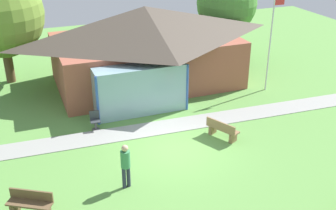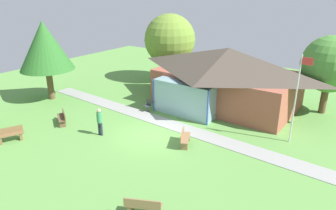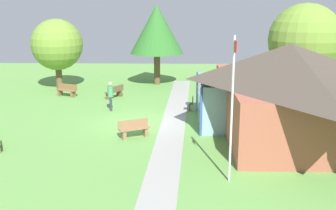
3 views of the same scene
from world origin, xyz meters
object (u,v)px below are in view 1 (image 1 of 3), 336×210
at_px(pavilion, 145,45).
at_px(flagpole, 271,39).
at_px(visitor_strolling_lawn, 126,163).
at_px(tree_behind_pavilion_right, 227,4).
at_px(bench_rear_near_path, 222,130).
at_px(patio_chair_west, 95,121).
at_px(bench_mid_left, 30,204).
at_px(tree_behind_pavilion_left, 0,15).

xyz_separation_m(pavilion, flagpole, (5.93, -3.31, 0.61)).
distance_m(visitor_strolling_lawn, tree_behind_pavilion_right, 15.91).
distance_m(bench_rear_near_path, patio_chair_west, 5.74).
distance_m(flagpole, bench_mid_left, 14.64).
relative_size(visitor_strolling_lawn, tree_behind_pavilion_left, 0.28).
xyz_separation_m(flagpole, tree_behind_pavilion_right, (0.54, 6.00, 0.67)).
bearing_deg(tree_behind_pavilion_right, pavilion, -157.37).
bearing_deg(patio_chair_west, visitor_strolling_lawn, 96.26).
bearing_deg(pavilion, patio_chair_west, -131.16).
bearing_deg(tree_behind_pavilion_left, patio_chair_west, -65.70).
bearing_deg(bench_rear_near_path, bench_mid_left, -100.75).
bearing_deg(visitor_strolling_lawn, flagpole, 19.03).
relative_size(bench_rear_near_path, bench_mid_left, 1.02).
relative_size(bench_mid_left, tree_behind_pavilion_right, 0.27).
height_order(pavilion, flagpole, flagpole).
relative_size(flagpole, visitor_strolling_lawn, 2.99).
bearing_deg(bench_mid_left, tree_behind_pavilion_right, -106.93).
distance_m(pavilion, flagpole, 6.82).
height_order(patio_chair_west, tree_behind_pavilion_right, tree_behind_pavilion_right).
bearing_deg(patio_chair_west, tree_behind_pavilion_right, -140.64).
relative_size(bench_rear_near_path, patio_chair_west, 1.79).
xyz_separation_m(pavilion, visitor_strolling_lawn, (-3.77, -9.20, -1.26)).
bearing_deg(bench_rear_near_path, visitor_strolling_lawn, -94.35).
xyz_separation_m(visitor_strolling_lawn, tree_behind_pavilion_right, (10.24, 11.90, 2.54)).
relative_size(patio_chair_west, tree_behind_pavilion_right, 0.16).
distance_m(bench_rear_near_path, tree_behind_pavilion_left, 13.72).
height_order(pavilion, patio_chair_west, pavilion).
bearing_deg(flagpole, bench_rear_near_path, -140.63).
relative_size(pavilion, tree_behind_pavilion_left, 1.74).
height_order(pavilion, visitor_strolling_lawn, pavilion).
height_order(bench_mid_left, tree_behind_pavilion_right, tree_behind_pavilion_right).
distance_m(bench_rear_near_path, tree_behind_pavilion_right, 11.75).
relative_size(pavilion, flagpole, 2.09).
bearing_deg(tree_behind_pavilion_right, tree_behind_pavilion_left, 178.67).
height_order(patio_chair_west, tree_behind_pavilion_left, tree_behind_pavilion_left).
xyz_separation_m(bench_rear_near_path, patio_chair_west, (-5.00, 2.81, 0.01)).
bearing_deg(visitor_strolling_lawn, patio_chair_west, 79.26).
height_order(bench_mid_left, tree_behind_pavilion_left, tree_behind_pavilion_left).
relative_size(bench_rear_near_path, tree_behind_pavilion_left, 0.25).
height_order(flagpole, bench_mid_left, flagpole).
height_order(visitor_strolling_lawn, tree_behind_pavilion_left, tree_behind_pavilion_left).
bearing_deg(bench_mid_left, visitor_strolling_lawn, -143.74).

